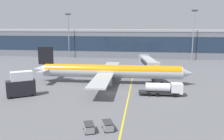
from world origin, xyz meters
The scene contains 11 objects.
ground_plane centered at (0.00, 0.00, 0.00)m, with size 700.00×700.00×0.00m, color slate.
apron_lead_in_line centered at (5.27, 2.00, 0.00)m, with size 0.30×80.00×0.01m, color yellow.
terminal_building centered at (-14.02, 75.45, 7.48)m, with size 215.53×18.92×14.93m.
main_airliner centered at (-1.19, 10.80, 3.74)m, with size 48.73×38.98×10.91m.
jet_bridge centered at (9.98, 22.51, 4.76)m, with size 7.18×21.31×6.44m.
fuel_tanker centered at (13.94, 0.00, 1.75)m, with size 10.86×2.89×3.25m.
catering_lift centered at (-20.96, -5.99, 3.07)m, with size 7.04×5.86×6.30m.
baggage_cart_0 centered at (0.43, -23.18, 0.78)m, with size 2.41×3.03×1.48m.
baggage_cart_1 centered at (3.40, -21.99, 0.78)m, with size 2.41×3.03×1.48m.
apron_light_mast_0 centered at (31.70, 63.49, 14.35)m, with size 2.80×0.50×24.68m.
apron_light_mast_1 centered at (-31.70, 63.49, 13.65)m, with size 2.80×0.50×23.34m.
Camera 1 is at (9.68, -59.60, 17.54)m, focal length 38.52 mm.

